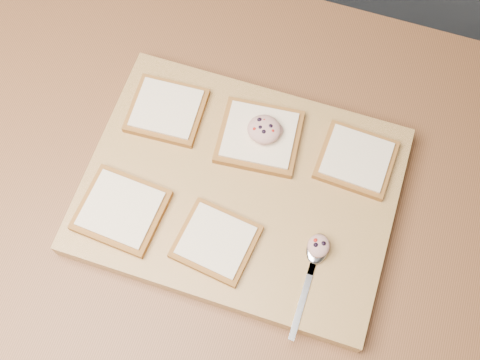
# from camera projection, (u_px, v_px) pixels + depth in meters

# --- Properties ---
(ground) EXTENTS (4.00, 4.00, 0.00)m
(ground) POSITION_uv_depth(u_px,v_px,m) (219.00, 293.00, 1.79)
(ground) COLOR #515459
(ground) RESTS_ON ground
(island_counter) EXTENTS (2.00, 0.80, 0.90)m
(island_counter) POSITION_uv_depth(u_px,v_px,m) (212.00, 253.00, 1.37)
(island_counter) COLOR slate
(island_counter) RESTS_ON ground
(cutting_board) EXTENTS (0.47, 0.36, 0.04)m
(cutting_board) POSITION_uv_depth(u_px,v_px,m) (240.00, 191.00, 0.93)
(cutting_board) COLOR tan
(cutting_board) RESTS_ON island_counter
(bread_far_left) EXTENTS (0.12, 0.11, 0.02)m
(bread_far_left) POSITION_uv_depth(u_px,v_px,m) (167.00, 110.00, 0.95)
(bread_far_left) COLOR #915925
(bread_far_left) RESTS_ON cutting_board
(bread_far_center) EXTENTS (0.13, 0.12, 0.02)m
(bread_far_center) POSITION_uv_depth(u_px,v_px,m) (259.00, 137.00, 0.94)
(bread_far_center) COLOR #915925
(bread_far_center) RESTS_ON cutting_board
(bread_far_right) EXTENTS (0.12, 0.11, 0.02)m
(bread_far_right) POSITION_uv_depth(u_px,v_px,m) (356.00, 160.00, 0.92)
(bread_far_right) COLOR #915925
(bread_far_right) RESTS_ON cutting_board
(bread_near_left) EXTENTS (0.13, 0.12, 0.02)m
(bread_near_left) POSITION_uv_depth(u_px,v_px,m) (121.00, 210.00, 0.89)
(bread_near_left) COLOR #915925
(bread_near_left) RESTS_ON cutting_board
(bread_near_center) EXTENTS (0.12, 0.11, 0.02)m
(bread_near_center) POSITION_uv_depth(u_px,v_px,m) (216.00, 242.00, 0.87)
(bread_near_center) COLOR #915925
(bread_near_center) RESTS_ON cutting_board
(tuna_salad_dollop) EXTENTS (0.05, 0.05, 0.02)m
(tuna_salad_dollop) POSITION_uv_depth(u_px,v_px,m) (264.00, 129.00, 0.92)
(tuna_salad_dollop) COLOR tan
(tuna_salad_dollop) RESTS_ON bread_far_center
(spoon) EXTENTS (0.03, 0.16, 0.01)m
(spoon) POSITION_uv_depth(u_px,v_px,m) (315.00, 256.00, 0.87)
(spoon) COLOR silver
(spoon) RESTS_ON cutting_board
(spoon_salad) EXTENTS (0.03, 0.04, 0.02)m
(spoon_salad) POSITION_uv_depth(u_px,v_px,m) (319.00, 246.00, 0.86)
(spoon_salad) COLOR tan
(spoon_salad) RESTS_ON spoon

